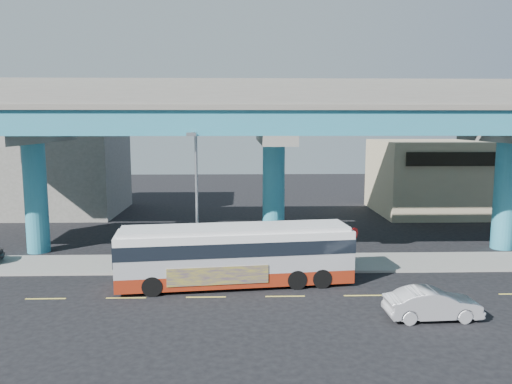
{
  "coord_description": "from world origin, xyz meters",
  "views": [
    {
      "loc": [
        -2.18,
        -24.5,
        8.73
      ],
      "look_at": [
        -1.35,
        4.0,
        4.75
      ],
      "focal_mm": 35.0,
      "sensor_mm": 36.0,
      "label": 1
    }
  ],
  "objects_px": {
    "sedan": "(432,304)",
    "street_lamp": "(196,181)",
    "transit_bus": "(236,253)",
    "stop_sign": "(354,239)"
  },
  "relations": [
    {
      "from": "stop_sign",
      "to": "transit_bus",
      "type": "bearing_deg",
      "value": -177.62
    },
    {
      "from": "street_lamp",
      "to": "stop_sign",
      "type": "height_order",
      "value": "street_lamp"
    },
    {
      "from": "street_lamp",
      "to": "transit_bus",
      "type": "bearing_deg",
      "value": -38.55
    },
    {
      "from": "street_lamp",
      "to": "stop_sign",
      "type": "distance_m",
      "value": 9.95
    },
    {
      "from": "sedan",
      "to": "street_lamp",
      "type": "height_order",
      "value": "street_lamp"
    },
    {
      "from": "street_lamp",
      "to": "stop_sign",
      "type": "bearing_deg",
      "value": 4.67
    },
    {
      "from": "sedan",
      "to": "transit_bus",
      "type": "bearing_deg",
      "value": 57.9
    },
    {
      "from": "transit_bus",
      "to": "sedan",
      "type": "bearing_deg",
      "value": -36.27
    },
    {
      "from": "transit_bus",
      "to": "stop_sign",
      "type": "xyz_separation_m",
      "value": [
        6.99,
        2.56,
        0.12
      ]
    },
    {
      "from": "sedan",
      "to": "stop_sign",
      "type": "height_order",
      "value": "stop_sign"
    }
  ]
}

